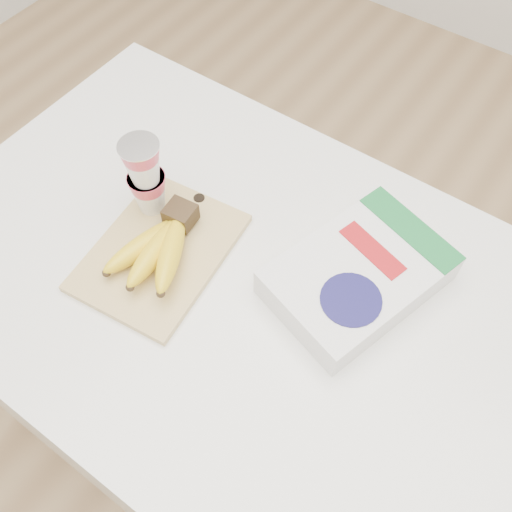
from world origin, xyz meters
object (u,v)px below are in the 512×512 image
(table, at_px, (239,370))
(cereal_box, at_px, (358,275))
(bananas, at_px, (159,246))
(yogurt_stack, at_px, (145,176))
(cutting_board, at_px, (160,252))

(table, bearing_deg, cereal_box, 29.93)
(bananas, xyz_separation_m, yogurt_stack, (-0.07, 0.07, 0.06))
(table, height_order, yogurt_stack, yogurt_stack)
(table, height_order, bananas, bananas)
(cutting_board, xyz_separation_m, cereal_box, (0.30, 0.14, 0.02))
(bananas, xyz_separation_m, cereal_box, (0.29, 0.14, -0.01))
(bananas, bearing_deg, yogurt_stack, 138.32)
(bananas, bearing_deg, cereal_box, 26.14)
(cutting_board, xyz_separation_m, bananas, (0.01, -0.00, 0.03))
(table, height_order, cereal_box, cereal_box)
(cereal_box, bearing_deg, table, -133.74)
(cutting_board, bearing_deg, bananas, -37.97)
(cutting_board, distance_m, yogurt_stack, 0.13)
(yogurt_stack, bearing_deg, bananas, -41.68)
(cutting_board, bearing_deg, yogurt_stack, 130.84)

